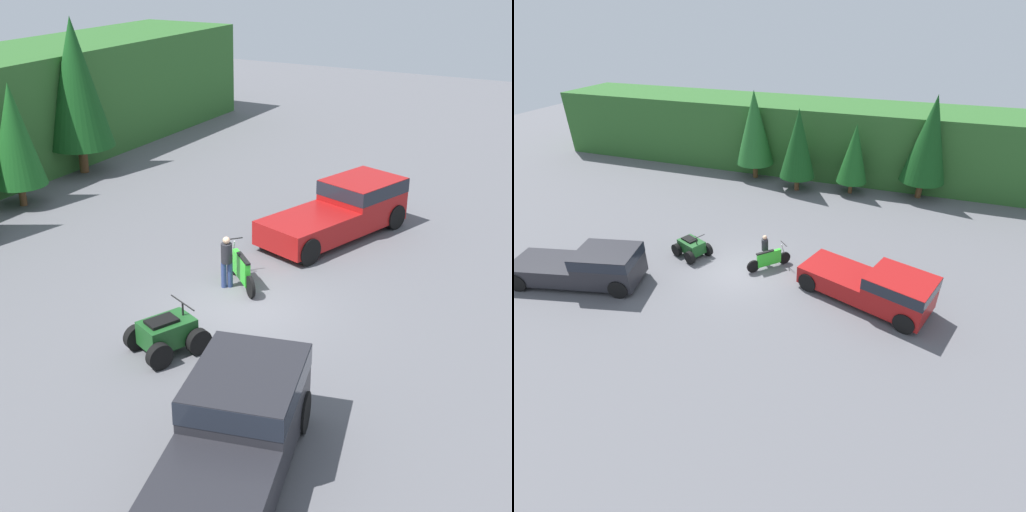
% 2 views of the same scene
% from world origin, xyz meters
% --- Properties ---
extents(ground_plane, '(80.00, 80.00, 0.00)m').
position_xyz_m(ground_plane, '(0.00, 0.00, 0.00)').
color(ground_plane, '#5B5B60').
extents(tree_mid_right, '(2.10, 2.10, 4.76)m').
position_xyz_m(tree_mid_right, '(3.35, 11.74, 2.80)').
color(tree_mid_right, brown).
rests_on(tree_mid_right, ground_plane).
extents(tree_right, '(2.94, 2.94, 6.68)m').
position_xyz_m(tree_right, '(7.88, 12.57, 3.92)').
color(tree_right, brown).
rests_on(tree_right, ground_plane).
extents(pickup_truck_red, '(6.08, 3.80, 1.78)m').
position_xyz_m(pickup_truck_red, '(6.59, -0.35, 0.95)').
color(pickup_truck_red, maroon).
rests_on(pickup_truck_red, ground_plane).
extents(pickup_truck_second, '(6.28, 3.48, 1.78)m').
position_xyz_m(pickup_truck_second, '(-6.13, -3.20, 0.95)').
color(pickup_truck_second, '#232328').
rests_on(pickup_truck_second, ground_plane).
extents(dirt_bike, '(1.70, 1.81, 1.19)m').
position_xyz_m(dirt_bike, '(1.27, 0.79, 0.49)').
color(dirt_bike, black).
rests_on(dirt_bike, ground_plane).
extents(quad_atv, '(2.18, 1.96, 1.23)m').
position_xyz_m(quad_atv, '(-2.91, 0.56, 0.49)').
color(quad_atv, black).
rests_on(quad_atv, ground_plane).
extents(rider_person, '(0.47, 0.47, 1.61)m').
position_xyz_m(rider_person, '(0.94, 1.09, 0.88)').
color(rider_person, navy).
rests_on(rider_person, ground_plane).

